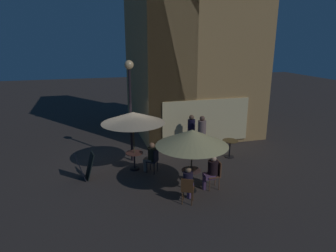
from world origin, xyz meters
name	(u,v)px	position (x,y,z in m)	size (l,w,h in m)	color
ground_plane	(122,162)	(0.00, 0.00, 0.00)	(60.00, 60.00, 0.00)	#3A322E
cafe_building	(178,44)	(3.49, 3.35, 4.79)	(6.23, 6.98, 9.59)	tan
street_lamp_near_corner	(130,88)	(0.44, 0.09, 3.13)	(0.36, 0.36, 4.25)	black
menu_sandwich_board	(85,166)	(-1.53, -1.22, 0.50)	(0.74, 0.65, 0.97)	black
cafe_table_0	(191,176)	(1.96, -3.16, 0.55)	(0.66, 0.66, 0.79)	black
cafe_table_1	(134,157)	(0.39, -0.85, 0.51)	(0.69, 0.69, 0.71)	black
cafe_table_2	(230,145)	(4.66, -0.69, 0.55)	(0.68, 0.68, 0.78)	black
patio_umbrella_0	(192,138)	(1.96, -3.16, 1.94)	(2.42, 2.42, 2.21)	black
patio_umbrella_1	(133,118)	(0.39, -0.85, 2.15)	(2.47, 2.47, 2.37)	black
cafe_chair_0	(216,172)	(2.85, -3.19, 0.60)	(0.45, 0.45, 1.01)	brown
cafe_chair_1	(187,188)	(1.55, -3.93, 0.55)	(0.52, 0.52, 0.90)	#523119
cafe_chair_2	(154,159)	(1.08, -1.38, 0.57)	(0.55, 0.55, 0.96)	black
patron_seated_0	(212,170)	(2.70, -3.18, 0.70)	(0.55, 0.38, 1.23)	#5F3E67
patron_seated_1	(188,182)	(1.62, -3.81, 0.69)	(0.44, 0.51, 1.24)	#583D67
patron_seated_2	(151,155)	(0.96, -1.29, 0.70)	(0.51, 0.48, 1.24)	#74665C
patron_standing_3	(191,134)	(3.21, 0.33, 0.91)	(0.33, 0.33, 1.78)	gray
patron_standing_4	(202,136)	(3.47, -0.30, 0.95)	(0.36, 0.36, 1.87)	#7C6E57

